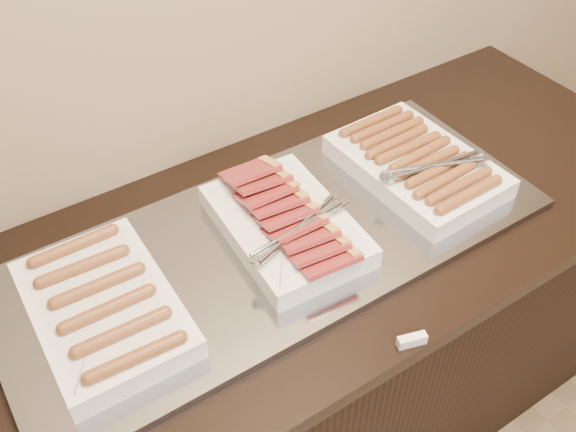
% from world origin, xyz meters
% --- Properties ---
extents(counter, '(2.06, 0.76, 0.90)m').
position_xyz_m(counter, '(0.00, 2.13, 0.45)').
color(counter, black).
rests_on(counter, ground).
extents(warming_tray, '(1.20, 0.50, 0.02)m').
position_xyz_m(warming_tray, '(-0.01, 2.13, 0.91)').
color(warming_tray, gray).
rests_on(warming_tray, counter).
extents(dish_left, '(0.26, 0.38, 0.07)m').
position_xyz_m(dish_left, '(-0.40, 2.13, 0.95)').
color(dish_left, white).
rests_on(dish_left, warming_tray).
extents(dish_center, '(0.28, 0.39, 0.09)m').
position_xyz_m(dish_center, '(0.01, 2.13, 0.95)').
color(dish_center, white).
rests_on(dish_center, warming_tray).
extents(dish_right, '(0.28, 0.40, 0.08)m').
position_xyz_m(dish_right, '(0.38, 2.13, 0.95)').
color(dish_right, white).
rests_on(dish_right, warming_tray).
extents(label_holder, '(0.06, 0.03, 0.02)m').
position_xyz_m(label_holder, '(0.06, 1.77, 0.91)').
color(label_holder, white).
rests_on(label_holder, counter).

